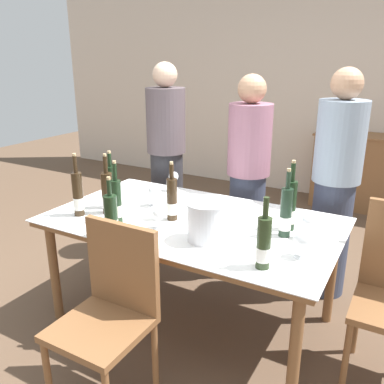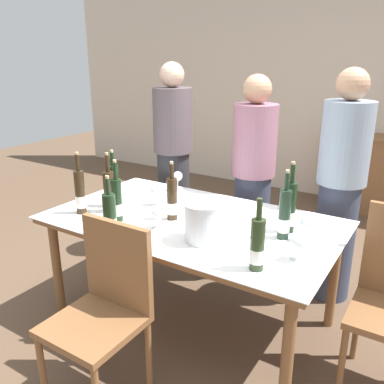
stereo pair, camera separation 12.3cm
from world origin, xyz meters
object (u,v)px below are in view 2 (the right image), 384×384
at_px(wine_bottle_5, 290,208).
at_px(wine_glass_4, 156,191).
at_px(wine_bottle_8, 284,215).
at_px(chair_near_front, 105,302).
at_px(wine_glass_0, 158,214).
at_px(ice_bucket, 202,221).
at_px(wine_bottle_7, 257,245).
at_px(wine_bottle_4, 117,201).
at_px(person_host, 173,161).
at_px(dining_table, 192,228).
at_px(person_guest_left, 253,180).
at_px(wine_bottle_6, 109,192).
at_px(wine_bottle_2, 80,193).
at_px(wine_glass_2, 298,243).
at_px(wine_bottle_1, 114,187).
at_px(person_guest_right, 340,190).
at_px(wine_glass_3, 178,177).
at_px(wine_bottle_0, 172,200).
at_px(wine_glass_1, 306,224).
at_px(wine_bottle_3, 110,216).

bearing_deg(wine_bottle_5, wine_glass_4, -176.39).
bearing_deg(wine_bottle_8, chair_near_front, -127.70).
bearing_deg(wine_glass_0, ice_bucket, -1.27).
bearing_deg(wine_bottle_8, wine_bottle_7, -87.43).
bearing_deg(wine_bottle_4, person_host, 107.23).
relative_size(wine_bottle_5, wine_bottle_7, 1.16).
bearing_deg(ice_bucket, dining_table, 132.67).
bearing_deg(person_guest_left, chair_near_front, -93.17).
bearing_deg(wine_glass_0, wine_bottle_6, 172.89).
bearing_deg(ice_bucket, wine_glass_4, 150.19).
bearing_deg(wine_bottle_2, dining_table, 23.67).
xyz_separation_m(wine_glass_2, person_host, (-1.44, 0.99, 0.01)).
xyz_separation_m(person_host, person_guest_left, (0.76, -0.02, -0.04)).
height_order(wine_bottle_4, wine_bottle_8, wine_bottle_8).
bearing_deg(person_guest_left, wine_bottle_4, -111.92).
height_order(ice_bucket, person_guest_left, person_guest_left).
height_order(wine_bottle_6, wine_glass_0, wine_bottle_6).
bearing_deg(wine_bottle_6, wine_bottle_1, 114.85).
relative_size(wine_bottle_2, person_guest_right, 0.25).
bearing_deg(person_guest_left, wine_bottle_7, -64.95).
distance_m(wine_bottle_1, wine_glass_3, 0.54).
height_order(wine_bottle_2, wine_bottle_6, wine_bottle_2).
xyz_separation_m(wine_bottle_1, wine_glass_0, (0.47, -0.14, -0.05)).
bearing_deg(wine_bottle_5, wine_glass_0, -151.19).
distance_m(wine_bottle_6, wine_bottle_8, 1.13).
distance_m(wine_bottle_6, wine_glass_0, 0.44).
height_order(wine_glass_2, wine_glass_3, wine_glass_3).
distance_m(wine_glass_0, wine_glass_2, 0.83).
bearing_deg(wine_bottle_8, wine_bottle_5, 93.43).
bearing_deg(wine_bottle_1, wine_glass_0, -16.78).
xyz_separation_m(wine_bottle_8, person_guest_right, (0.12, 0.77, -0.04)).
bearing_deg(person_guest_right, person_host, 179.54).
relative_size(wine_bottle_7, person_guest_right, 0.22).
xyz_separation_m(wine_bottle_0, wine_bottle_8, (0.68, 0.10, 0.01)).
height_order(wine_glass_0, wine_glass_3, wine_glass_3).
distance_m(wine_bottle_5, wine_glass_2, 0.36).
relative_size(dining_table, wine_bottle_0, 4.84).
distance_m(wine_bottle_5, wine_bottle_8, 0.10).
bearing_deg(wine_bottle_5, wine_bottle_1, -168.83).
xyz_separation_m(wine_bottle_2, wine_glass_2, (1.39, 0.12, -0.04)).
relative_size(wine_bottle_4, person_guest_right, 0.24).
relative_size(wine_bottle_7, wine_glass_1, 2.46).
bearing_deg(wine_bottle_3, person_guest_left, 75.43).
distance_m(wine_glass_0, wine_glass_4, 0.39).
distance_m(dining_table, wine_glass_1, 0.72).
distance_m(wine_glass_1, wine_glass_3, 1.16).
distance_m(wine_bottle_8, chair_near_front, 1.05).
bearing_deg(chair_near_front, wine_bottle_7, 31.45).
relative_size(wine_bottle_1, wine_glass_0, 3.01).
xyz_separation_m(dining_table, wine_bottle_0, (-0.11, -0.06, 0.19)).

